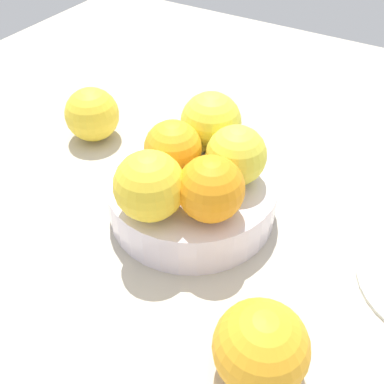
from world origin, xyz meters
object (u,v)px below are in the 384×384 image
at_px(fruit_bowl, 192,196).
at_px(orange_in_bowl_4, 211,122).
at_px(orange_loose_0, 261,348).
at_px(orange_in_bowl_1, 236,155).
at_px(orange_in_bowl_0, 171,151).
at_px(orange_in_bowl_3, 211,189).
at_px(orange_loose_1, 92,114).
at_px(orange_in_bowl_2, 149,186).

height_order(fruit_bowl, orange_in_bowl_4, orange_in_bowl_4).
bearing_deg(orange_loose_0, orange_in_bowl_1, -146.72).
bearing_deg(fruit_bowl, orange_in_bowl_0, -81.31).
distance_m(orange_in_bowl_0, orange_loose_0, 0.22).
xyz_separation_m(orange_in_bowl_0, orange_in_bowl_4, (-0.06, 0.01, 0.00)).
relative_size(orange_in_bowl_3, orange_loose_1, 0.90).
bearing_deg(orange_in_bowl_4, orange_in_bowl_2, 1.51).
relative_size(orange_in_bowl_1, orange_loose_0, 0.83).
bearing_deg(orange_in_bowl_4, orange_loose_1, -89.40).
xyz_separation_m(fruit_bowl, orange_in_bowl_4, (-0.06, -0.01, 0.06)).
height_order(fruit_bowl, orange_loose_0, orange_loose_0).
xyz_separation_m(fruit_bowl, orange_loose_1, (-0.06, -0.19, 0.01)).
height_order(orange_in_bowl_2, orange_in_bowl_3, orange_in_bowl_2).
xyz_separation_m(orange_in_bowl_0, orange_loose_1, (-0.06, -0.16, -0.04)).
bearing_deg(fruit_bowl, orange_in_bowl_1, 119.99).
relative_size(orange_in_bowl_0, orange_in_bowl_1, 0.97).
xyz_separation_m(orange_in_bowl_2, orange_in_bowl_3, (-0.03, 0.05, -0.00)).
bearing_deg(orange_in_bowl_3, orange_in_bowl_2, -61.13).
relative_size(fruit_bowl, orange_in_bowl_2, 2.69).
bearing_deg(orange_loose_0, fruit_bowl, -133.54).
height_order(orange_in_bowl_1, orange_loose_1, orange_in_bowl_1).
bearing_deg(orange_in_bowl_1, orange_loose_1, -98.73).
relative_size(orange_in_bowl_1, orange_loose_1, 0.88).
relative_size(orange_in_bowl_3, orange_loose_0, 0.85).
height_order(orange_in_bowl_2, orange_in_bowl_4, same).
bearing_deg(orange_in_bowl_2, orange_loose_1, -123.95).
bearing_deg(orange_in_bowl_2, fruit_bowl, 173.10).
xyz_separation_m(orange_in_bowl_1, orange_in_bowl_3, (0.06, 0.00, 0.00)).
height_order(orange_in_bowl_1, orange_in_bowl_4, orange_in_bowl_4).
bearing_deg(orange_in_bowl_2, orange_in_bowl_4, -178.49).
height_order(orange_in_bowl_1, orange_in_bowl_3, orange_in_bowl_3).
distance_m(orange_in_bowl_2, orange_in_bowl_3, 0.06).
height_order(orange_in_bowl_0, orange_loose_1, orange_in_bowl_0).
height_order(orange_in_bowl_0, orange_in_bowl_1, orange_in_bowl_1).
xyz_separation_m(orange_in_bowl_0, orange_in_bowl_2, (0.06, 0.02, 0.00)).
bearing_deg(orange_in_bowl_2, orange_in_bowl_1, 151.69).
height_order(fruit_bowl, orange_in_bowl_0, orange_in_bowl_0).
bearing_deg(orange_in_bowl_0, orange_in_bowl_4, 169.03).
relative_size(orange_in_bowl_1, orange_in_bowl_2, 0.92).
bearing_deg(orange_in_bowl_1, orange_loose_0, 33.28).
relative_size(orange_in_bowl_2, orange_loose_0, 0.90).
bearing_deg(orange_in_bowl_0, orange_loose_1, -110.25).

